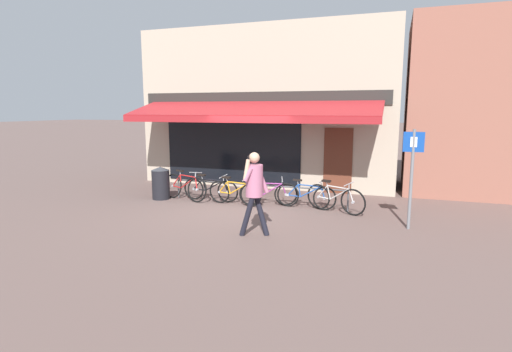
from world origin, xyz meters
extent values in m
plane|color=brown|center=(0.00, 0.00, 0.00)|extent=(160.00, 160.00, 0.00)
cube|color=tan|center=(-0.30, 4.37, 2.74)|extent=(8.95, 3.00, 5.48)
cube|color=black|center=(-1.29, 2.85, 1.25)|extent=(4.92, 0.04, 2.20)
cube|color=#5B2D1E|center=(2.39, 2.85, 1.05)|extent=(0.90, 0.04, 2.10)
cube|color=#282623|center=(-0.30, 2.85, 3.03)|extent=(8.51, 0.06, 0.44)
cube|color=maroon|center=(-0.30, 1.96, 2.71)|extent=(8.06, 1.83, 0.50)
cube|color=maroon|center=(-0.30, 1.04, 2.38)|extent=(8.06, 0.03, 0.20)
cube|color=#8E5647|center=(7.42, 4.87, 2.76)|extent=(6.09, 4.00, 5.53)
cylinder|color=#47494F|center=(0.43, 0.61, 0.55)|extent=(5.20, 0.04, 0.04)
cylinder|color=#47494F|center=(-2.12, 0.61, 0.28)|extent=(0.04, 0.04, 0.55)
cylinder|color=#47494F|center=(2.98, 0.61, 0.28)|extent=(0.04, 0.04, 0.55)
torus|color=black|center=(-1.31, 0.26, 0.37)|extent=(0.76, 0.36, 0.74)
cylinder|color=#9E9EA3|center=(-1.31, 0.26, 0.37)|extent=(0.09, 0.09, 0.08)
torus|color=black|center=(-2.27, 0.54, 0.37)|extent=(0.76, 0.36, 0.74)
cylinder|color=#9E9EA3|center=(-2.27, 0.54, 0.37)|extent=(0.09, 0.09, 0.08)
cylinder|color=#B21E1E|center=(-1.67, 0.39, 0.53)|extent=(0.56, 0.13, 0.39)
cylinder|color=#B21E1E|center=(-1.70, 0.43, 0.72)|extent=(0.61, 0.21, 0.05)
cylinder|color=#B21E1E|center=(-1.96, 0.48, 0.54)|extent=(0.10, 0.12, 0.39)
cylinder|color=#B21E1E|center=(-2.11, 0.49, 0.36)|extent=(0.35, 0.13, 0.05)
cylinder|color=#B21E1E|center=(-2.13, 0.53, 0.55)|extent=(0.31, 0.06, 0.38)
cylinder|color=#B21E1E|center=(-1.35, 0.30, 0.54)|extent=(0.14, 0.13, 0.36)
cylinder|color=#9E9EA3|center=(-2.00, 0.53, 0.78)|extent=(0.06, 0.06, 0.11)
cube|color=black|center=(-2.02, 0.54, 0.85)|extent=(0.26, 0.17, 0.06)
cylinder|color=#9E9EA3|center=(-1.39, 0.35, 0.78)|extent=(0.04, 0.05, 0.14)
cylinder|color=#9E9EA3|center=(-1.39, 0.36, 0.85)|extent=(0.17, 0.50, 0.10)
torus|color=black|center=(-0.44, 0.49, 0.33)|extent=(0.66, 0.10, 0.66)
cylinder|color=#9E9EA3|center=(-0.44, 0.49, 0.33)|extent=(0.07, 0.07, 0.07)
torus|color=black|center=(-1.55, 0.52, 0.33)|extent=(0.66, 0.10, 0.66)
cylinder|color=#9E9EA3|center=(-1.55, 0.52, 0.33)|extent=(0.07, 0.07, 0.07)
cylinder|color=black|center=(-0.86, 0.49, 0.47)|extent=(0.62, 0.07, 0.35)
cylinder|color=black|center=(-0.90, 0.48, 0.64)|extent=(0.68, 0.05, 0.05)
cylinder|color=black|center=(-1.20, 0.50, 0.48)|extent=(0.12, 0.06, 0.34)
cylinder|color=black|center=(-1.35, 0.51, 0.32)|extent=(0.39, 0.04, 0.05)
cylinder|color=black|center=(-1.39, 0.50, 0.49)|extent=(0.33, 0.06, 0.34)
cylinder|color=black|center=(-0.50, 0.48, 0.48)|extent=(0.16, 0.05, 0.32)
cylinder|color=#9E9EA3|center=(-1.26, 0.49, 0.70)|extent=(0.06, 0.03, 0.11)
cube|color=black|center=(-1.27, 0.48, 0.77)|extent=(0.24, 0.11, 0.06)
cylinder|color=#9E9EA3|center=(-0.56, 0.47, 0.70)|extent=(0.03, 0.03, 0.14)
cylinder|color=#9E9EA3|center=(-0.56, 0.47, 0.77)|extent=(0.04, 0.52, 0.05)
torus|color=black|center=(0.37, 0.23, 0.33)|extent=(0.66, 0.15, 0.66)
cylinder|color=#9E9EA3|center=(0.37, 0.23, 0.33)|extent=(0.08, 0.07, 0.07)
torus|color=black|center=(-0.63, 0.34, 0.33)|extent=(0.66, 0.15, 0.66)
cylinder|color=#9E9EA3|center=(-0.63, 0.34, 0.33)|extent=(0.08, 0.07, 0.07)
cylinder|color=orange|center=(-0.01, 0.26, 0.48)|extent=(0.56, 0.11, 0.35)
cylinder|color=orange|center=(-0.05, 0.26, 0.64)|extent=(0.62, 0.11, 0.05)
cylinder|color=orange|center=(-0.32, 0.30, 0.48)|extent=(0.11, 0.04, 0.35)
cylinder|color=orange|center=(-0.46, 0.32, 0.32)|extent=(0.36, 0.07, 0.05)
cylinder|color=orange|center=(-0.50, 0.32, 0.49)|extent=(0.30, 0.08, 0.35)
cylinder|color=orange|center=(0.31, 0.23, 0.48)|extent=(0.14, 0.04, 0.32)
cylinder|color=#9E9EA3|center=(-0.37, 0.30, 0.70)|extent=(0.05, 0.02, 0.11)
cube|color=black|center=(-0.39, 0.30, 0.77)|extent=(0.25, 0.13, 0.05)
cylinder|color=#9E9EA3|center=(0.26, 0.22, 0.71)|extent=(0.03, 0.03, 0.14)
cylinder|color=#9E9EA3|center=(0.26, 0.22, 0.78)|extent=(0.08, 0.52, 0.04)
torus|color=black|center=(1.26, 0.65, 0.32)|extent=(0.65, 0.28, 0.65)
cylinder|color=#9E9EA3|center=(1.26, 0.65, 0.32)|extent=(0.09, 0.08, 0.07)
torus|color=black|center=(0.32, 0.37, 0.32)|extent=(0.65, 0.28, 0.65)
cylinder|color=#9E9EA3|center=(0.32, 0.37, 0.32)|extent=(0.09, 0.08, 0.07)
cylinder|color=#892D7A|center=(0.90, 0.54, 0.47)|extent=(0.54, 0.17, 0.35)
cylinder|color=#892D7A|center=(0.87, 0.51, 0.64)|extent=(0.59, 0.21, 0.05)
cylinder|color=#892D7A|center=(0.61, 0.45, 0.48)|extent=(0.11, 0.09, 0.34)
cylinder|color=#892D7A|center=(0.48, 0.42, 0.32)|extent=(0.34, 0.13, 0.05)
cylinder|color=#892D7A|center=(0.45, 0.40, 0.48)|extent=(0.30, 0.09, 0.34)
cylinder|color=#892D7A|center=(1.21, 0.63, 0.48)|extent=(0.14, 0.10, 0.31)
cylinder|color=#9E9EA3|center=(0.57, 0.42, 0.69)|extent=(0.06, 0.05, 0.11)
cube|color=black|center=(0.56, 0.41, 0.76)|extent=(0.26, 0.17, 0.06)
cylinder|color=#9E9EA3|center=(1.16, 0.59, 0.70)|extent=(0.04, 0.04, 0.14)
cylinder|color=#9E9EA3|center=(1.17, 0.59, 0.77)|extent=(0.17, 0.51, 0.07)
torus|color=black|center=(2.37, 0.51, 0.32)|extent=(0.65, 0.15, 0.65)
cylinder|color=#9E9EA3|center=(2.37, 0.51, 0.32)|extent=(0.08, 0.07, 0.07)
torus|color=black|center=(1.33, 0.61, 0.32)|extent=(0.65, 0.15, 0.65)
cylinder|color=#9E9EA3|center=(1.33, 0.61, 0.32)|extent=(0.08, 0.07, 0.07)
cylinder|color=#1E4793|center=(1.98, 0.56, 0.46)|extent=(0.58, 0.06, 0.35)
cylinder|color=#1E4793|center=(1.94, 0.58, 0.63)|extent=(0.64, 0.09, 0.05)
cylinder|color=#1E4793|center=(1.66, 0.59, 0.47)|extent=(0.12, 0.08, 0.34)
cylinder|color=#1E4793|center=(1.52, 0.59, 0.31)|extent=(0.37, 0.07, 0.05)
cylinder|color=#1E4793|center=(1.48, 0.61, 0.48)|extent=(0.31, 0.03, 0.34)
cylinder|color=#1E4793|center=(2.31, 0.53, 0.47)|extent=(0.15, 0.08, 0.31)
cylinder|color=#9E9EA3|center=(1.61, 0.61, 0.69)|extent=(0.06, 0.04, 0.11)
cube|color=black|center=(1.59, 0.62, 0.76)|extent=(0.25, 0.12, 0.06)
cylinder|color=#9E9EA3|center=(2.26, 0.56, 0.69)|extent=(0.03, 0.04, 0.14)
cylinder|color=#9E9EA3|center=(2.26, 0.56, 0.76)|extent=(0.07, 0.52, 0.07)
torus|color=black|center=(3.15, 0.17, 0.35)|extent=(0.69, 0.35, 0.70)
cylinder|color=#9E9EA3|center=(3.15, 0.17, 0.35)|extent=(0.09, 0.09, 0.07)
torus|color=black|center=(2.20, 0.54, 0.35)|extent=(0.69, 0.35, 0.70)
cylinder|color=#9E9EA3|center=(2.20, 0.54, 0.35)|extent=(0.09, 0.09, 0.07)
cylinder|color=#BCB7B2|center=(2.78, 0.30, 0.51)|extent=(0.53, 0.27, 0.37)
cylinder|color=#BCB7B2|center=(2.74, 0.30, 0.69)|extent=(0.60, 0.26, 0.05)
cylinder|color=#BCB7B2|center=(2.49, 0.41, 0.51)|extent=(0.12, 0.03, 0.37)
cylinder|color=#BCB7B2|center=(2.37, 0.48, 0.34)|extent=(0.35, 0.16, 0.05)
cylinder|color=#BCB7B2|center=(2.33, 0.48, 0.52)|extent=(0.29, 0.17, 0.37)
cylinder|color=#BCB7B2|center=(3.09, 0.18, 0.51)|extent=(0.15, 0.05, 0.34)
cylinder|color=#9E9EA3|center=(2.43, 0.41, 0.74)|extent=(0.06, 0.03, 0.11)
cube|color=black|center=(2.42, 0.41, 0.81)|extent=(0.26, 0.18, 0.06)
cylinder|color=#9E9EA3|center=(3.03, 0.18, 0.75)|extent=(0.04, 0.04, 0.14)
cylinder|color=#9E9EA3|center=(3.03, 0.17, 0.82)|extent=(0.21, 0.49, 0.07)
cylinder|color=black|center=(1.18, -2.26, 0.43)|extent=(0.36, 0.13, 0.89)
cylinder|color=black|center=(1.44, -2.07, 0.43)|extent=(0.36, 0.13, 0.89)
cylinder|color=#B26684|center=(1.31, -2.17, 1.19)|extent=(0.37, 0.37, 0.68)
sphere|color=tan|center=(1.31, -2.17, 1.68)|extent=(0.22, 0.22, 0.22)
cylinder|color=#B26684|center=(1.42, -1.96, 1.19)|extent=(0.31, 0.16, 0.60)
cylinder|color=#B26684|center=(1.25, -2.38, 1.35)|extent=(0.23, 0.19, 0.30)
cylinder|color=tan|center=(1.22, -2.37, 1.44)|extent=(0.16, 0.20, 0.46)
cube|color=black|center=(1.24, -2.33, 1.66)|extent=(0.02, 0.07, 0.14)
cylinder|color=black|center=(-2.53, 0.27, 0.44)|extent=(0.53, 0.53, 0.88)
cone|color=#33353A|center=(-2.53, 0.27, 0.93)|extent=(0.54, 0.54, 0.11)
cylinder|color=slate|center=(4.45, -0.58, 1.12)|extent=(0.07, 0.07, 2.25)
cube|color=#14429E|center=(4.45, -0.59, 1.97)|extent=(0.44, 0.02, 0.44)
cube|color=white|center=(4.45, -0.60, 1.97)|extent=(0.14, 0.01, 0.22)
camera|label=1|loc=(4.04, -9.95, 2.66)|focal=28.00mm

